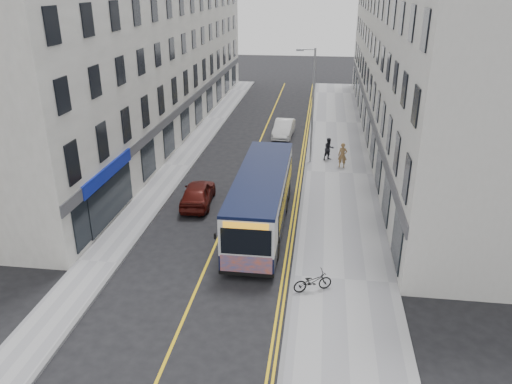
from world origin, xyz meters
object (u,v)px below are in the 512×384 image
(car_white, at_px, (284,128))
(bicycle, at_px, (313,281))
(city_bus, at_px, (261,198))
(pedestrian_far, at_px, (329,149))
(pedestrian_near, at_px, (343,155))
(streetlamp, at_px, (312,102))
(car_maroon, at_px, (198,193))

(car_white, bearing_deg, bicycle, -79.14)
(city_bus, bearing_deg, pedestrian_far, 72.37)
(city_bus, bearing_deg, pedestrian_near, 65.26)
(streetlamp, distance_m, pedestrian_near, 4.20)
(streetlamp, xyz_separation_m, car_white, (-2.37, 6.38, -3.69))
(streetlamp, height_order, car_maroon, streetlamp)
(city_bus, xyz_separation_m, pedestrian_near, (4.44, 9.64, -0.71))
(pedestrian_far, bearing_deg, city_bus, -139.85)
(streetlamp, distance_m, bicycle, 16.73)
(bicycle, relative_size, car_white, 0.40)
(streetlamp, bearing_deg, pedestrian_far, 21.08)
(city_bus, xyz_separation_m, car_white, (-0.22, 16.92, -0.99))
(bicycle, bearing_deg, streetlamp, -20.38)
(bicycle, xyz_separation_m, pedestrian_near, (1.58, 15.37, 0.42))
(streetlamp, distance_m, city_bus, 11.09)
(car_white, bearing_deg, pedestrian_near, -54.26)
(streetlamp, height_order, car_white, streetlamp)
(pedestrian_near, relative_size, pedestrian_far, 1.06)
(pedestrian_far, xyz_separation_m, car_white, (-3.73, 5.85, -0.24))
(city_bus, distance_m, car_white, 16.95)
(pedestrian_near, bearing_deg, pedestrian_far, 131.06)
(streetlamp, distance_m, car_white, 7.74)
(pedestrian_near, bearing_deg, city_bus, -106.67)
(city_bus, height_order, car_white, city_bus)
(streetlamp, relative_size, car_white, 1.91)
(city_bus, height_order, pedestrian_far, city_bus)
(city_bus, xyz_separation_m, pedestrian_far, (3.52, 11.06, -0.75))
(streetlamp, xyz_separation_m, pedestrian_far, (1.36, 0.53, -3.45))
(pedestrian_near, relative_size, car_white, 0.41)
(car_white, bearing_deg, car_maroon, -101.56)
(pedestrian_near, xyz_separation_m, car_maroon, (-8.46, -7.22, -0.27))
(car_white, xyz_separation_m, car_maroon, (-3.80, -14.50, 0.01))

